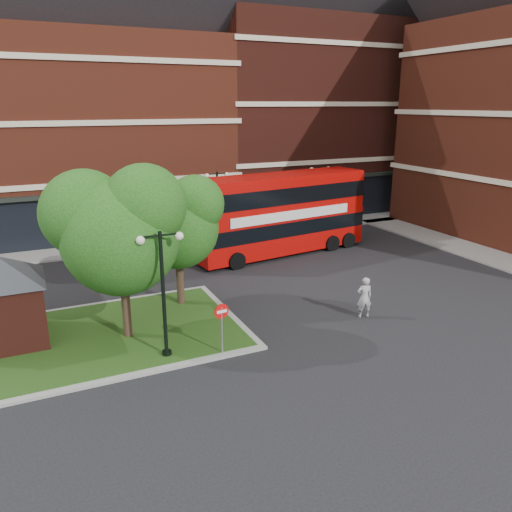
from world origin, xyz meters
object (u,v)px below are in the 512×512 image
woman (364,297)px  car_silver (142,237)px  bus (280,209)px  car_white (257,226)px

woman → car_silver: bearing=-52.2°
bus → car_silver: bearing=138.6°
car_white → car_silver: bearing=83.1°
bus → woman: bearing=-103.9°
bus → car_silver: (-7.75, 5.20, -2.21)m
bus → car_white: (0.77, 5.20, -2.32)m
car_silver → bus: bearing=-127.7°
bus → woman: bus is taller
woman → car_white: bearing=-81.8°
woman → bus: bearing=-81.2°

